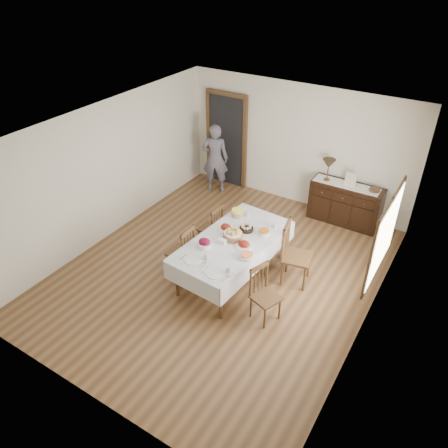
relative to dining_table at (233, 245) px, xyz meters
The scene contains 26 objects.
ground 0.71m from the dining_table, behind, with size 6.00×6.00×0.00m, color brown.
room_shell 1.12m from the dining_table, 132.56° to the left, with size 5.02×6.02×2.65m.
dining_table is the anchor object (origin of this frame).
chair_left_near 0.88m from the dining_table, 154.05° to the right, with size 0.40×0.40×0.95m.
chair_left_far 0.96m from the dining_table, 145.33° to the left, with size 0.39×0.39×0.89m.
chair_right_near 1.09m from the dining_table, 33.25° to the right, with size 0.49×0.49×0.92m.
chair_right_far 1.02m from the dining_table, 25.29° to the left, with size 0.55×0.55×1.13m.
sideboard 2.91m from the dining_table, 68.92° to the left, with size 1.42×0.52×0.85m.
person 3.15m from the dining_table, 128.16° to the left, with size 0.53×0.34×1.70m, color #5D5B67.
bread_basket 0.17m from the dining_table, 126.48° to the left, with size 0.33×0.33×0.18m.
egg_basket 0.39m from the dining_table, 83.13° to the left, with size 0.24×0.24×0.11m.
ham_platter_a 0.37m from the dining_table, 141.35° to the left, with size 0.31×0.31×0.11m.
ham_platter_b 0.27m from the dining_table, 12.40° to the right, with size 0.29×0.29×0.11m.
beet_bowl 0.53m from the dining_table, 125.12° to the right, with size 0.23×0.23×0.16m.
carrot_bowl 0.56m from the dining_table, 49.55° to the left, with size 0.21×0.21×0.09m.
pineapple_bowl 0.77m from the dining_table, 115.18° to the left, with size 0.22×0.22×0.13m.
casserole_dish 0.53m from the dining_table, 34.47° to the right, with size 0.25×0.25×0.07m.
butter_dish 0.23m from the dining_table, 124.53° to the right, with size 0.15×0.10×0.07m.
setting_left 0.79m from the dining_table, 104.84° to the right, with size 0.43×0.31×0.10m.
setting_right 0.89m from the dining_table, 72.85° to the right, with size 0.43×0.31×0.10m.
glass_far_a 0.81m from the dining_table, 101.71° to the left, with size 0.07×0.07×0.11m.
glass_far_b 0.83m from the dining_table, 59.00° to the left, with size 0.07×0.07×0.09m.
runner 2.88m from the dining_table, 69.40° to the left, with size 1.30×0.35×0.01m.
table_lamp 2.79m from the dining_table, 77.32° to the left, with size 0.26×0.26×0.46m.
picture_frame 2.90m from the dining_table, 68.21° to the left, with size 0.22×0.08×0.28m.
deco_bowl 3.13m from the dining_table, 60.32° to the left, with size 0.20×0.20×0.06m.
Camera 1 is at (3.21, -5.06, 4.92)m, focal length 35.00 mm.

